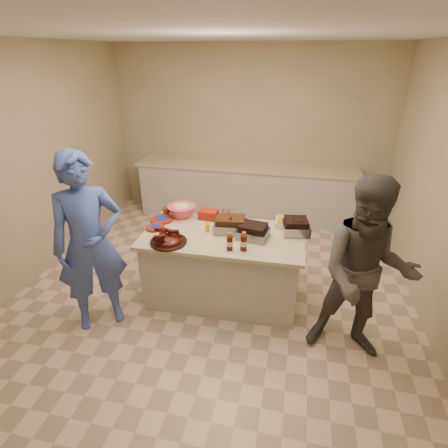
% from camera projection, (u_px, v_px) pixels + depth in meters
% --- Properties ---
extents(room, '(4.50, 5.00, 2.70)m').
position_uv_depth(room, '(214.00, 291.00, 4.15)').
color(room, tan).
rests_on(room, ground).
extents(back_counter, '(3.60, 0.64, 0.90)m').
position_uv_depth(back_counter, '(245.00, 191.00, 5.88)').
color(back_counter, '#BDB7AE').
rests_on(back_counter, ground).
extents(island, '(1.73, 0.93, 0.81)m').
position_uv_depth(island, '(223.00, 296.00, 4.08)').
color(island, '#BDB7AE').
rests_on(island, ground).
extents(rib_platter, '(0.41, 0.41, 0.15)m').
position_uv_depth(rib_platter, '(169.00, 243.00, 3.56)').
color(rib_platter, '#400B05').
rests_on(rib_platter, island).
extents(pulled_pork_tray, '(0.37, 0.30, 0.11)m').
position_uv_depth(pulled_pork_tray, '(231.00, 231.00, 3.79)').
color(pulled_pork_tray, '#47230F').
rests_on(pulled_pork_tray, island).
extents(brisket_tray, '(0.35, 0.31, 0.09)m').
position_uv_depth(brisket_tray, '(253.00, 237.00, 3.66)').
color(brisket_tray, black).
rests_on(brisket_tray, island).
extents(roasting_pan, '(0.32, 0.32, 0.11)m').
position_uv_depth(roasting_pan, '(295.00, 233.00, 3.75)').
color(roasting_pan, gray).
rests_on(roasting_pan, island).
extents(coleslaw_bowl, '(0.34, 0.34, 0.23)m').
position_uv_depth(coleslaw_bowl, '(182.00, 216.00, 4.13)').
color(coleslaw_bowl, '#E0435E').
rests_on(coleslaw_bowl, island).
extents(sausage_plate, '(0.37, 0.37, 0.06)m').
position_uv_depth(sausage_plate, '(232.00, 220.00, 4.02)').
color(sausage_plate, silver).
rests_on(sausage_plate, island).
extents(mac_cheese_dish, '(0.33, 0.24, 0.09)m').
position_uv_depth(mac_cheese_dish, '(290.00, 226.00, 3.91)').
color(mac_cheese_dish, orange).
rests_on(mac_cheese_dish, island).
extents(bbq_bottle_a, '(0.06, 0.06, 0.18)m').
position_uv_depth(bbq_bottle_a, '(230.00, 250.00, 3.43)').
color(bbq_bottle_a, '#38140B').
rests_on(bbq_bottle_a, island).
extents(bbq_bottle_b, '(0.07, 0.07, 0.20)m').
position_uv_depth(bbq_bottle_b, '(243.00, 250.00, 3.42)').
color(bbq_bottle_b, '#38140B').
rests_on(bbq_bottle_b, island).
extents(mustard_bottle, '(0.04, 0.04, 0.12)m').
position_uv_depth(mustard_bottle, '(207.00, 232.00, 3.77)').
color(mustard_bottle, '#DAA907').
rests_on(mustard_bottle, island).
extents(sauce_bowl, '(0.15, 0.05, 0.15)m').
position_uv_depth(sauce_bowl, '(225.00, 224.00, 3.93)').
color(sauce_bowl, silver).
rests_on(sauce_bowl, island).
extents(plate_stack_large, '(0.26, 0.26, 0.03)m').
position_uv_depth(plate_stack_large, '(162.00, 221.00, 4.02)').
color(plate_stack_large, '#9C190C').
rests_on(plate_stack_large, island).
extents(plate_stack_small, '(0.20, 0.20, 0.03)m').
position_uv_depth(plate_stack_small, '(155.00, 229.00, 3.84)').
color(plate_stack_small, '#9C190C').
rests_on(plate_stack_small, island).
extents(plastic_cup, '(0.10, 0.10, 0.10)m').
position_uv_depth(plastic_cup, '(167.00, 215.00, 4.16)').
color(plastic_cup, '#8D5318').
rests_on(plastic_cup, island).
extents(basket_stack, '(0.22, 0.17, 0.10)m').
position_uv_depth(basket_stack, '(209.00, 218.00, 4.07)').
color(basket_stack, '#9C190C').
rests_on(basket_stack, island).
extents(guest_blue, '(1.61, 1.86, 0.44)m').
position_uv_depth(guest_blue, '(104.00, 318.00, 3.73)').
color(guest_blue, '#445EB8').
rests_on(guest_blue, ground).
extents(guest_gray, '(0.91, 1.76, 0.65)m').
position_uv_depth(guest_gray, '(349.00, 348.00, 3.35)').
color(guest_gray, '#54514C').
rests_on(guest_gray, ground).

